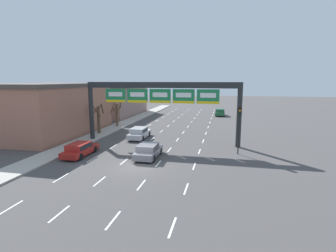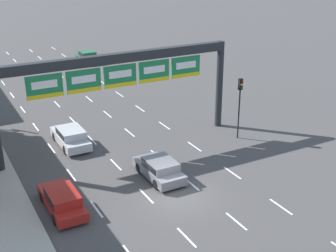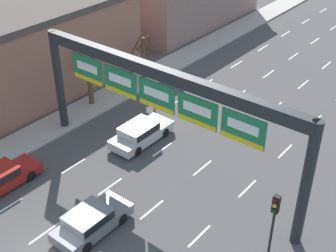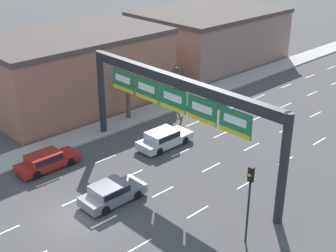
% 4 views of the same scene
% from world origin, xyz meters
% --- Properties ---
extents(ground_plane, '(220.00, 220.00, 0.00)m').
position_xyz_m(ground_plane, '(0.00, 0.00, 0.00)').
color(ground_plane, '#474444').
extents(sidewalk_left, '(2.80, 110.00, 0.15)m').
position_xyz_m(sidewalk_left, '(-9.65, 0.00, 0.07)').
color(sidewalk_left, '#A8A399').
rests_on(sidewalk_left, ground_plane).
extents(lane_dashes, '(10.02, 67.00, 0.01)m').
position_xyz_m(lane_dashes, '(-0.00, 13.50, 0.00)').
color(lane_dashes, white).
rests_on(lane_dashes, ground_plane).
extents(sign_gantry, '(18.67, 0.70, 7.33)m').
position_xyz_m(sign_gantry, '(-0.00, 8.83, 5.71)').
color(sign_gantry, '#232628').
rests_on(sign_gantry, ground_plane).
extents(building_near, '(11.24, 18.00, 7.10)m').
position_xyz_m(building_near, '(-16.96, 11.27, 3.56)').
color(building_near, '#9E6651').
rests_on(building_near, ground_plane).
extents(building_far, '(13.41, 17.74, 6.48)m').
position_xyz_m(building_far, '(-18.02, 32.52, 3.25)').
color(building_far, gray).
rests_on(building_far, ground_plane).
extents(car_grey, '(1.97, 4.43, 1.38)m').
position_xyz_m(car_grey, '(0.20, 2.73, 0.74)').
color(car_grey, slate).
rests_on(car_grey, ground_plane).
extents(car_silver, '(1.95, 4.83, 1.44)m').
position_xyz_m(car_silver, '(-3.41, 10.82, 0.77)').
color(car_silver, '#B7B7BC').
rests_on(car_silver, ground_plane).
extents(car_red, '(1.84, 4.75, 1.33)m').
position_xyz_m(car_red, '(-6.73, 1.89, 0.72)').
color(car_red, maroon).
rests_on(car_red, ground_plane).
extents(traffic_light_near_gantry, '(0.30, 0.35, 4.98)m').
position_xyz_m(traffic_light_near_gantry, '(8.92, 5.82, 3.54)').
color(traffic_light_near_gantry, black).
rests_on(traffic_light_near_gantry, ground_plane).
extents(tree_bare_closest, '(2.20, 2.48, 4.26)m').
position_xyz_m(tree_bare_closest, '(-9.98, 12.40, 2.45)').
color(tree_bare_closest, brown).
rests_on(tree_bare_closest, sidewalk_left).
extents(tree_bare_second, '(1.87, 1.69, 4.10)m').
position_xyz_m(tree_bare_second, '(-9.76, 18.47, 2.32)').
color(tree_bare_second, brown).
rests_on(tree_bare_second, sidewalk_left).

